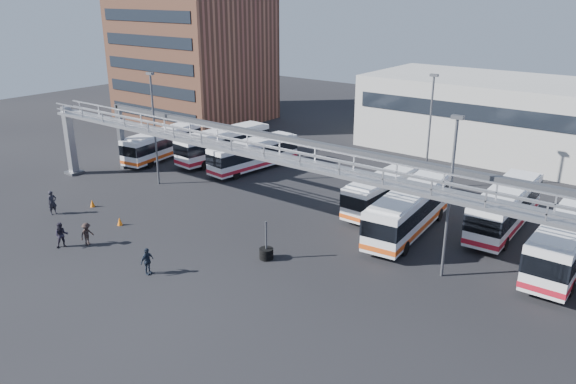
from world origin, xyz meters
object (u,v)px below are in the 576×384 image
Objects in this scene: pedestrian_c at (87,234)px; pedestrian_d at (147,261)px; light_pole_mid at (450,190)px; cone_left at (92,203)px; bus_2 at (254,154)px; bus_6 at (409,209)px; bus_5 at (387,190)px; tire_stack at (266,253)px; pedestrian_b at (61,235)px; pedestrian_a at (52,203)px; bus_7 at (505,207)px; bus_0 at (163,143)px; light_pole_left at (154,123)px; bus_1 at (224,143)px; cone_right at (120,221)px; bus_8 at (567,240)px; light_pole_back at (430,126)px.

pedestrian_c is 0.93× the size of pedestrian_d.
light_pole_mid is 16.33× the size of cone_left.
bus_6 reaches higher than bus_2.
tire_stack is at bearing -97.05° from bus_5.
pedestrian_b reaches higher than pedestrian_c.
light_pole_mid is 12.21m from bus_5.
pedestrian_b is (6.23, -3.04, -0.06)m from pedestrian_a.
bus_7 reaches higher than pedestrian_d.
light_pole_mid is 0.98× the size of bus_0.
light_pole_left is 10.03m from bus_1.
bus_2 is at bearing -12.10° from pedestrian_a.
bus_0 reaches higher than cone_right.
pedestrian_c is (-22.32, -20.44, -1.03)m from bus_7.
pedestrian_d reaches higher than cone_left.
bus_5 reaches higher than pedestrian_b.
pedestrian_d is (-15.51, -20.67, -0.97)m from bus_7.
light_pole_mid is 7.67m from bus_6.
light_pole_left reaches higher than bus_0.
bus_2 is 6.24× the size of pedestrian_c.
bus_2 is at bearing 172.63° from bus_8.
pedestrian_b is 7.88m from pedestrian_d.
bus_7 is (8.71, -5.38, -3.87)m from light_pole_back.
cone_right is at bearing -70.43° from pedestrian_a.
light_pole_left is 11.18m from pedestrian_a.
pedestrian_a is 1.06× the size of pedestrian_b.
bus_7 is at bearing 143.22° from bus_8.
bus_6 is 23.04m from pedestrian_c.
light_pole_mid is at bearing -42.56° from bus_5.
bus_2 reaches higher than cone_left.
pedestrian_a is (-34.59, -14.96, -0.95)m from bus_8.
pedestrian_d is 0.66× the size of tire_stack.
bus_2 is 24.50m from bus_7.
pedestrian_d is (13.66, -21.28, -0.95)m from bus_1.
bus_8 is 31.42m from cone_right.
bus_2 is 20.55m from pedestrian_c.
light_pole_mid is 24.48m from cone_right.
cone_right is at bearing -123.49° from light_pole_back.
bus_2 reaches higher than pedestrian_a.
bus_2 is at bearing 63.93° from light_pole_left.
bus_8 is 18.39× the size of cone_left.
pedestrian_c is 2.63× the size of cone_right.
light_pole_left is at bearing 91.92° from cone_left.
bus_1 is at bearing 162.10° from bus_6.
cone_left is at bearing -175.47° from tire_stack.
pedestrian_a is at bearing -84.83° from bus_1.
bus_8 reaches higher than bus_1.
bus_1 is at bearing 9.99° from pedestrian_c.
light_pole_left is at bearing 177.95° from light_pole_mid.
light_pole_back is 16.33× the size of cone_left.
bus_7 is (28.71, 8.62, -3.87)m from light_pole_left.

